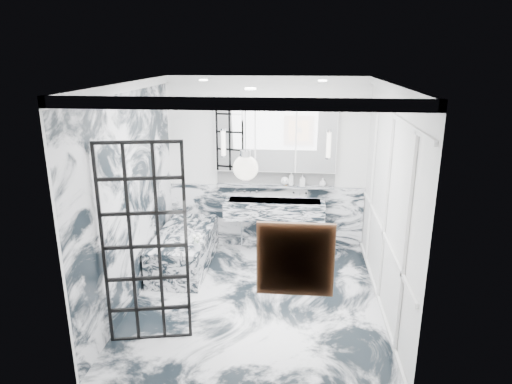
# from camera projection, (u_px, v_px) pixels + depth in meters

# --- Properties ---
(floor) EXTENTS (3.60, 3.60, 0.00)m
(floor) POSITION_uv_depth(u_px,v_px,m) (256.00, 299.00, 6.05)
(floor) COLOR silver
(floor) RESTS_ON ground
(ceiling) EXTENTS (3.60, 3.60, 0.00)m
(ceiling) POSITION_uv_depth(u_px,v_px,m) (256.00, 83.00, 5.23)
(ceiling) COLOR white
(ceiling) RESTS_ON wall_back
(wall_back) EXTENTS (3.60, 0.00, 3.60)m
(wall_back) POSITION_uv_depth(u_px,v_px,m) (266.00, 165.00, 7.36)
(wall_back) COLOR white
(wall_back) RESTS_ON floor
(wall_front) EXTENTS (3.60, 0.00, 3.60)m
(wall_front) POSITION_uv_depth(u_px,v_px,m) (236.00, 263.00, 3.93)
(wall_front) COLOR white
(wall_front) RESTS_ON floor
(wall_left) EXTENTS (0.00, 3.60, 3.60)m
(wall_left) POSITION_uv_depth(u_px,v_px,m) (131.00, 195.00, 5.79)
(wall_left) COLOR white
(wall_left) RESTS_ON floor
(wall_right) EXTENTS (0.00, 3.60, 3.60)m
(wall_right) POSITION_uv_depth(u_px,v_px,m) (388.00, 203.00, 5.50)
(wall_right) COLOR white
(wall_right) RESTS_ON floor
(marble_clad_back) EXTENTS (3.18, 0.05, 1.05)m
(marble_clad_back) POSITION_uv_depth(u_px,v_px,m) (266.00, 216.00, 7.59)
(marble_clad_back) COLOR silver
(marble_clad_back) RESTS_ON floor
(marble_clad_left) EXTENTS (0.02, 3.56, 2.68)m
(marble_clad_left) POSITION_uv_depth(u_px,v_px,m) (132.00, 200.00, 5.80)
(marble_clad_left) COLOR silver
(marble_clad_left) RESTS_ON floor
(panel_molding) EXTENTS (0.03, 3.40, 2.30)m
(panel_molding) POSITION_uv_depth(u_px,v_px,m) (385.00, 211.00, 5.53)
(panel_molding) COLOR white
(panel_molding) RESTS_ON floor
(soap_bottle_a) EXTENTS (0.09, 0.09, 0.23)m
(soap_bottle_a) POSITION_uv_depth(u_px,v_px,m) (291.00, 179.00, 7.29)
(soap_bottle_a) COLOR #8C5919
(soap_bottle_a) RESTS_ON ledge
(soap_bottle_b) EXTENTS (0.09, 0.09, 0.19)m
(soap_bottle_b) POSITION_uv_depth(u_px,v_px,m) (302.00, 180.00, 7.28)
(soap_bottle_b) COLOR #4C4C51
(soap_bottle_b) RESTS_ON ledge
(soap_bottle_c) EXTENTS (0.11, 0.11, 0.14)m
(soap_bottle_c) POSITION_uv_depth(u_px,v_px,m) (323.00, 182.00, 7.26)
(soap_bottle_c) COLOR silver
(soap_bottle_c) RESTS_ON ledge
(face_pot) EXTENTS (0.14, 0.14, 0.14)m
(face_pot) POSITION_uv_depth(u_px,v_px,m) (285.00, 181.00, 7.31)
(face_pot) COLOR white
(face_pot) RESTS_ON ledge
(amber_bottle) EXTENTS (0.04, 0.04, 0.10)m
(amber_bottle) POSITION_uv_depth(u_px,v_px,m) (286.00, 182.00, 7.32)
(amber_bottle) COLOR #8C5919
(amber_bottle) RESTS_ON ledge
(flower_vase) EXTENTS (0.09, 0.09, 0.12)m
(flower_vase) POSITION_uv_depth(u_px,v_px,m) (197.00, 246.00, 6.21)
(flower_vase) COLOR silver
(flower_vase) RESTS_ON bathtub
(crittall_door) EXTENTS (0.87, 0.21, 2.28)m
(crittall_door) POSITION_uv_depth(u_px,v_px,m) (145.00, 246.00, 4.90)
(crittall_door) COLOR black
(crittall_door) RESTS_ON floor
(artwork) EXTENTS (0.57, 0.05, 0.57)m
(artwork) POSITION_uv_depth(u_px,v_px,m) (295.00, 259.00, 3.91)
(artwork) COLOR orange
(artwork) RESTS_ON wall_front
(pendant_light) EXTENTS (0.24, 0.24, 0.24)m
(pendant_light) POSITION_uv_depth(u_px,v_px,m) (246.00, 168.00, 4.33)
(pendant_light) COLOR white
(pendant_light) RESTS_ON ceiling
(trough_sink) EXTENTS (1.60, 0.45, 0.30)m
(trough_sink) POSITION_uv_depth(u_px,v_px,m) (274.00, 209.00, 7.31)
(trough_sink) COLOR silver
(trough_sink) RESTS_ON wall_back
(ledge) EXTENTS (1.90, 0.14, 0.04)m
(ledge) POSITION_uv_depth(u_px,v_px,m) (275.00, 186.00, 7.36)
(ledge) COLOR silver
(ledge) RESTS_ON wall_back
(subway_tile) EXTENTS (1.90, 0.03, 0.23)m
(subway_tile) POSITION_uv_depth(u_px,v_px,m) (275.00, 177.00, 7.38)
(subway_tile) COLOR white
(subway_tile) RESTS_ON wall_back
(mirror_cabinet) EXTENTS (1.90, 0.16, 1.00)m
(mirror_cabinet) POSITION_uv_depth(u_px,v_px,m) (276.00, 140.00, 7.15)
(mirror_cabinet) COLOR white
(mirror_cabinet) RESTS_ON wall_back
(sconce_left) EXTENTS (0.07, 0.07, 0.40)m
(sconce_left) POSITION_uv_depth(u_px,v_px,m) (223.00, 143.00, 7.14)
(sconce_left) COLOR white
(sconce_left) RESTS_ON mirror_cabinet
(sconce_right) EXTENTS (0.07, 0.07, 0.40)m
(sconce_right) POSITION_uv_depth(u_px,v_px,m) (329.00, 145.00, 7.00)
(sconce_right) COLOR white
(sconce_right) RESTS_ON mirror_cabinet
(bathtub) EXTENTS (0.75, 1.65, 0.55)m
(bathtub) POSITION_uv_depth(u_px,v_px,m) (185.00, 249.00, 6.93)
(bathtub) COLOR silver
(bathtub) RESTS_ON floor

